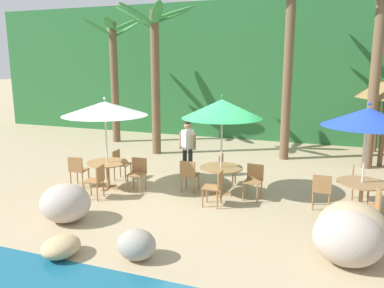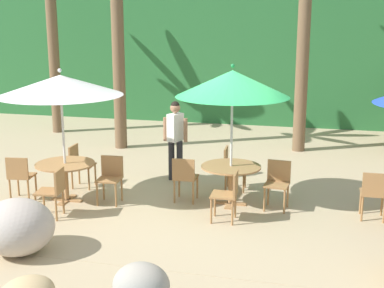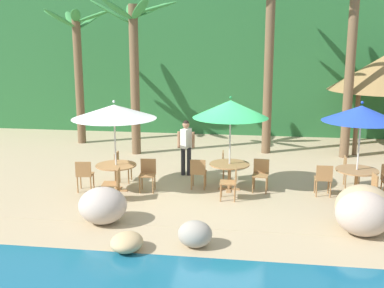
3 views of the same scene
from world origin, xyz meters
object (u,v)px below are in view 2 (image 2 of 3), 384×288
at_px(waiter_in_white, 175,135).
at_px(chair_white_inland, 79,163).
at_px(chair_white_left, 20,175).
at_px(palm_tree_second, 118,8).
at_px(dining_table_white, 65,170).
at_px(palm_tree_nearest, 51,15).
at_px(chair_white_seaward, 111,176).
at_px(chair_green_seaward, 278,181).
at_px(chair_green_left, 185,176).
at_px(chair_white_right, 54,189).
at_px(chair_blue_left, 374,192).
at_px(umbrella_green, 232,84).
at_px(chair_green_inland, 231,165).
at_px(umbrella_white, 60,85).
at_px(chair_green_right, 229,193).
at_px(dining_table_green, 231,172).

bearing_deg(waiter_in_white, chair_white_inland, -152.33).
height_order(chair_white_left, palm_tree_second, palm_tree_second).
bearing_deg(chair_white_inland, dining_table_white, -81.10).
bearing_deg(palm_tree_nearest, chair_white_seaward, -54.01).
height_order(chair_white_seaward, chair_green_seaward, same).
height_order(chair_white_seaward, chair_green_left, same).
relative_size(chair_white_right, chair_blue_left, 1.00).
height_order(dining_table_white, chair_white_right, chair_white_right).
relative_size(chair_white_seaward, waiter_in_white, 0.51).
height_order(chair_white_inland, chair_white_left, same).
distance_m(umbrella_green, chair_green_inland, 1.93).
height_order(chair_green_inland, palm_tree_nearest, palm_tree_nearest).
bearing_deg(chair_blue_left, chair_white_left, -175.15).
distance_m(chair_white_left, palm_tree_nearest, 7.01).
xyz_separation_m(chair_white_right, chair_green_inland, (2.70, 2.23, 0.00)).
distance_m(dining_table_white, chair_green_left, 2.24).
xyz_separation_m(chair_white_right, chair_green_seaward, (3.69, 1.40, 0.00)).
relative_size(chair_green_inland, palm_tree_nearest, 0.17).
xyz_separation_m(chair_white_inland, umbrella_green, (3.17, -0.29, 1.73)).
xyz_separation_m(dining_table_white, chair_white_seaward, (0.84, 0.15, -0.10)).
bearing_deg(palm_tree_second, chair_green_seaward, -39.69).
height_order(umbrella_white, dining_table_white, umbrella_white).
bearing_deg(chair_white_inland, chair_white_right, -78.70).
relative_size(chair_green_seaward, palm_tree_second, 0.16).
xyz_separation_m(chair_white_seaward, chair_white_inland, (-0.97, 0.70, 0.00)).
bearing_deg(umbrella_green, chair_green_right, -82.24).
relative_size(chair_green_inland, palm_tree_second, 0.16).
xyz_separation_m(chair_white_seaward, chair_blue_left, (4.69, 0.19, 0.00)).
distance_m(umbrella_white, chair_blue_left, 5.79).
bearing_deg(chair_green_left, palm_tree_second, 125.73).
xyz_separation_m(umbrella_green, chair_green_seaward, (0.85, 0.01, -1.73)).
xyz_separation_m(dining_table_white, chair_blue_left, (5.53, 0.34, -0.10)).
bearing_deg(palm_tree_nearest, waiter_in_white, -39.05).
distance_m(chair_white_seaward, chair_green_seaward, 3.08).
bearing_deg(waiter_in_white, palm_tree_second, 131.42).
xyz_separation_m(chair_white_right, dining_table_green, (2.84, 1.39, 0.10)).
xyz_separation_m(chair_white_seaward, chair_green_right, (2.31, -0.44, 0.00)).
xyz_separation_m(dining_table_green, palm_tree_second, (-3.58, 3.69, 3.02)).
xyz_separation_m(dining_table_white, chair_white_right, (0.20, -0.83, -0.10)).
height_order(chair_green_seaward, chair_blue_left, same).
bearing_deg(palm_tree_second, chair_white_seaward, -71.38).
height_order(chair_green_left, palm_tree_nearest, palm_tree_nearest).
height_order(umbrella_green, palm_tree_nearest, palm_tree_nearest).
distance_m(chair_green_right, palm_tree_nearest, 9.21).
distance_m(umbrella_green, waiter_in_white, 2.24).
relative_size(dining_table_white, chair_green_inland, 1.26).
relative_size(chair_white_seaward, palm_tree_second, 0.16).
height_order(chair_green_seaward, chair_green_right, same).
bearing_deg(chair_blue_left, palm_tree_second, 147.18).
distance_m(dining_table_green, chair_green_seaward, 0.86).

